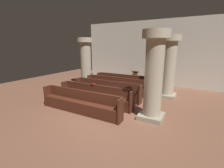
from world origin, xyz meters
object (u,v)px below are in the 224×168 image
(pew_row_0, at_px, (123,81))
(pew_row_3, at_px, (95,94))
(pew_row_4, at_px, (80,101))
(kneeler_box_red, at_px, (154,93))
(pew_row_1, at_px, (116,85))
(pillar_aisle_rear, at_px, (154,75))
(pillar_aisle_side, at_px, (168,66))
(hymn_book, at_px, (93,84))
(lectern, at_px, (135,79))
(pew_row_2, at_px, (106,89))
(pillar_far_side, at_px, (86,61))

(pew_row_0, xyz_separation_m, pew_row_3, (0.00, -3.26, 0.00))
(pew_row_4, xyz_separation_m, kneeler_box_red, (2.14, 3.93, -0.41))
(pew_row_1, bearing_deg, pillar_aisle_rear, -40.37)
(pew_row_3, bearing_deg, kneeler_box_red, 53.01)
(pillar_aisle_side, xyz_separation_m, hymn_book, (-2.98, -2.71, -0.77))
(pew_row_1, bearing_deg, kneeler_box_red, 17.45)
(lectern, bearing_deg, pew_row_1, -99.01)
(pew_row_2, bearing_deg, pew_row_0, 90.00)
(pew_row_2, distance_m, lectern, 3.34)
(pillar_aisle_rear, distance_m, hymn_book, 3.10)
(pillar_far_side, bearing_deg, pew_row_2, -33.11)
(pillar_far_side, bearing_deg, pew_row_3, -46.40)
(lectern, height_order, kneeler_box_red, lectern)
(kneeler_box_red, bearing_deg, pillar_far_side, 179.78)
(pillar_aisle_rear, bearing_deg, pew_row_3, 176.09)
(pew_row_2, distance_m, pew_row_4, 2.17)
(pillar_aisle_side, height_order, lectern, pillar_aisle_side)
(pew_row_1, relative_size, hymn_book, 19.98)
(pew_row_2, bearing_deg, lectern, 83.91)
(lectern, xyz_separation_m, hymn_book, (-0.56, -4.22, 0.49))
(pew_row_2, relative_size, kneeler_box_red, 11.85)
(pillar_aisle_side, bearing_deg, kneeler_box_red, -175.46)
(hymn_book, xyz_separation_m, kneeler_box_red, (2.35, 2.66, -0.85))
(hymn_book, bearing_deg, lectern, 82.44)
(pew_row_0, xyz_separation_m, hymn_book, (-0.21, -3.07, 0.44))
(pew_row_3, relative_size, hymn_book, 19.98)
(pew_row_4, relative_size, pillar_aisle_side, 1.17)
(pew_row_0, height_order, lectern, lectern)
(pew_row_1, distance_m, pillar_far_side, 3.06)
(pillar_aisle_rear, xyz_separation_m, hymn_book, (-2.98, 0.38, -0.77))
(pew_row_4, height_order, lectern, lectern)
(pillar_far_side, bearing_deg, pew_row_1, -14.24)
(pew_row_0, height_order, pew_row_3, same)
(pew_row_2, relative_size, hymn_book, 19.98)
(pillar_far_side, height_order, lectern, pillar_far_side)
(pew_row_4, height_order, pillar_far_side, pillar_far_side)
(pew_row_2, height_order, pew_row_3, same)
(pew_row_0, relative_size, pillar_aisle_rear, 1.17)
(pew_row_1, xyz_separation_m, hymn_book, (-0.21, -1.98, 0.44))
(pillar_aisle_rear, xyz_separation_m, lectern, (-2.42, 4.60, -1.26))
(pew_row_4, relative_size, hymn_book, 19.98)
(pillar_aisle_rear, height_order, hymn_book, pillar_aisle_rear)
(pew_row_0, height_order, pillar_far_side, pillar_far_side)
(pew_row_0, bearing_deg, pew_row_3, -90.00)
(pillar_aisle_rear, relative_size, lectern, 3.04)
(lectern, bearing_deg, pillar_aisle_rear, -62.21)
(pew_row_1, height_order, pew_row_3, same)
(pew_row_4, relative_size, lectern, 3.55)
(pillar_aisle_side, xyz_separation_m, lectern, (-2.42, 1.51, -1.26))
(pew_row_0, distance_m, pew_row_2, 2.17)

